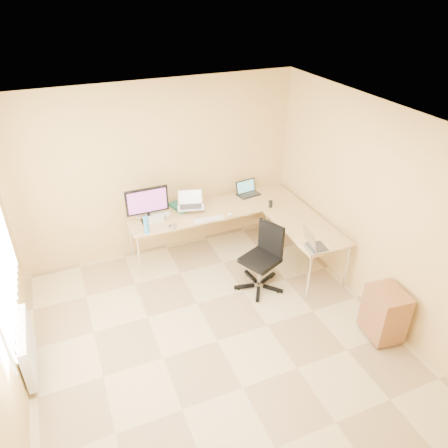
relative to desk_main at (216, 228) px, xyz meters
name	(u,v)px	position (x,y,z in m)	size (l,w,h in m)	color
floor	(217,341)	(-0.72, -1.85, -0.36)	(4.50, 4.50, 0.00)	#CBB684
ceiling	(215,130)	(-0.72, -1.85, 2.24)	(4.50, 4.50, 0.00)	white
wall_back	(159,171)	(-0.72, 0.40, 0.93)	(4.50, 4.50, 0.00)	tan
wall_front	(352,443)	(-0.72, -4.10, 0.93)	(4.50, 4.50, 0.00)	tan
wall_right	(378,213)	(1.38, -1.85, 0.93)	(4.50, 4.50, 0.00)	tan
desk_main	(216,228)	(0.00, 0.00, 0.00)	(2.65, 0.70, 0.73)	tan
desk_return	(304,248)	(0.98, -1.00, 0.00)	(0.70, 1.30, 0.73)	tan
monitor	(147,205)	(-1.02, 0.01, 0.62)	(0.60, 0.19, 0.52)	black
book_stack	(181,206)	(-0.47, 0.20, 0.39)	(0.24, 0.33, 0.06)	#1D655A
laptop_center	(191,200)	(-0.37, 0.06, 0.54)	(0.38, 0.29, 0.25)	silver
laptop_black	(249,189)	(0.65, 0.20, 0.48)	(0.35, 0.26, 0.22)	black
keyboard	(209,219)	(-0.23, -0.30, 0.38)	(0.44, 0.12, 0.02)	silver
mouse	(230,214)	(0.12, -0.30, 0.38)	(0.11, 0.07, 0.04)	silver
mug	(167,216)	(-0.76, -0.04, 0.42)	(0.11, 0.11, 0.10)	beige
cd_stack	(173,226)	(-0.76, -0.30, 0.38)	(0.12, 0.12, 0.03)	#ABADC0
water_bottle	(146,225)	(-1.13, -0.30, 0.49)	(0.07, 0.07, 0.25)	#3491D9
papers	(155,216)	(-0.91, 0.10, 0.37)	(0.23, 0.33, 0.01)	silver
white_box	(155,217)	(-0.93, 0.00, 0.41)	(0.24, 0.17, 0.09)	silver
desk_fan	(138,207)	(-1.13, 0.20, 0.52)	(0.24, 0.24, 0.30)	white
black_cup	(271,204)	(0.78, -0.30, 0.42)	(0.06, 0.06, 0.10)	black
laptop_return	(318,240)	(0.81, -1.51, 0.49)	(0.29, 0.37, 0.25)	silver
office_chair	(260,258)	(0.19, -1.13, 0.14)	(0.57, 0.57, 0.95)	black
cabinet	(385,313)	(1.13, -2.53, -0.01)	(0.37, 0.45, 0.63)	#9C583C
radiator	(27,347)	(-2.75, -1.45, -0.02)	(0.09, 0.80, 0.55)	white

